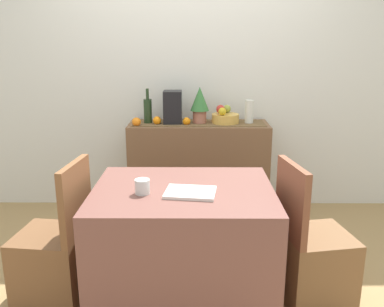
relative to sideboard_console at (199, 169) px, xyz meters
The scene contains 20 objects.
ground_plane 1.02m from the sideboard_console, 95.58° to the right, with size 6.40×6.40×0.02m, color #9D7F4F.
room_wall_rear 0.96m from the sideboard_console, 109.07° to the left, with size 6.40×0.06×2.70m, color silver.
sideboard_console is the anchor object (origin of this frame).
table_runner 0.43m from the sideboard_console, ahead, with size 1.17×0.32×0.01m, color brown.
fruit_bowl 0.53m from the sideboard_console, ahead, with size 0.24×0.24×0.08m, color gold.
apple_rear 0.59m from the sideboard_console, ahead, with size 0.08×0.08×0.08m, color #B82F28.
apple_left 0.59m from the sideboard_console, 17.59° to the right, with size 0.07×0.07×0.07m, color gold.
apple_upper 0.61m from the sideboard_console, 14.63° to the left, with size 0.07×0.07×0.07m, color olive.
wine_bottle 0.71m from the sideboard_console, behind, with size 0.07×0.07×0.31m.
coffee_maker 0.62m from the sideboard_console, behind, with size 0.16×0.18×0.29m, color black.
ceramic_vase 0.70m from the sideboard_console, ahead, with size 0.08×0.08×0.21m, color silver.
potted_plant 0.61m from the sideboard_console, ahead, with size 0.17×0.17×0.32m.
orange_loose_mid 0.59m from the sideboard_console, behind, with size 0.07×0.07×0.07m, color orange.
orange_loose_near_bowl 0.48m from the sideboard_console, 146.32° to the right, with size 0.07×0.07×0.07m, color orange.
orange_loose_end 0.72m from the sideboard_console, 167.06° to the right, with size 0.08×0.08×0.08m, color orange.
dining_table 1.37m from the sideboard_console, 94.33° to the right, with size 1.06×0.84×0.74m, color brown.
open_book 1.49m from the sideboard_console, 92.35° to the right, with size 0.28×0.21×0.02m, color white.
coffee_cup 1.53m from the sideboard_console, 102.84° to the right, with size 0.08×0.08×0.08m, color silver.
chair_near_window 1.64m from the sideboard_console, 123.18° to the right, with size 0.44×0.44×0.90m.
chair_by_corner 1.54m from the sideboard_console, 63.32° to the right, with size 0.46×0.46×0.90m.
Camera 1 is at (0.05, -2.74, 1.58)m, focal length 38.94 mm.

